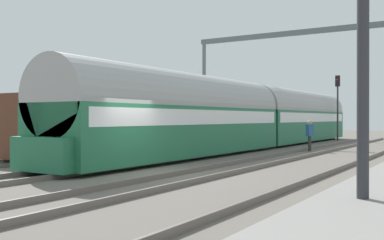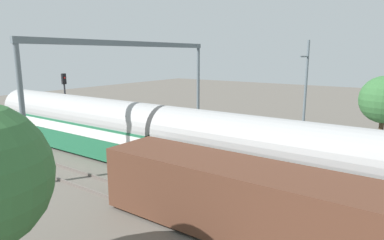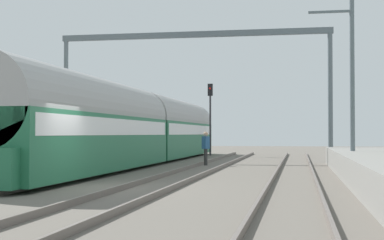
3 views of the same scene
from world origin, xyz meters
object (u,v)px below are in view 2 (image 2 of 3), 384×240
(passenger_train, at_px, (164,138))
(freight_car, at_px, (253,203))
(railway_signal_far, at_px, (65,96))
(catenary_gantry, at_px, (134,69))
(person_crossing, at_px, (208,142))

(passenger_train, height_order, freight_car, passenger_train)
(railway_signal_far, distance_m, catenary_gantry, 8.50)
(passenger_train, distance_m, person_crossing, 3.92)
(freight_car, distance_m, catenary_gantry, 14.35)
(person_crossing, xyz_separation_m, railway_signal_far, (-1.79, 13.37, 2.38))
(freight_car, bearing_deg, railway_signal_far, 73.43)
(freight_car, bearing_deg, passenger_train, 62.06)
(person_crossing, relative_size, railway_signal_far, 0.32)
(freight_car, xyz_separation_m, railway_signal_far, (6.04, 20.29, 1.94))
(freight_car, bearing_deg, catenary_gantry, 63.08)
(passenger_train, relative_size, railway_signal_far, 6.13)
(railway_signal_far, relative_size, catenary_gantry, 0.32)
(railway_signal_far, height_order, catenary_gantry, catenary_gantry)
(person_crossing, bearing_deg, freight_car, 154.26)
(person_crossing, height_order, catenary_gantry, catenary_gantry)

